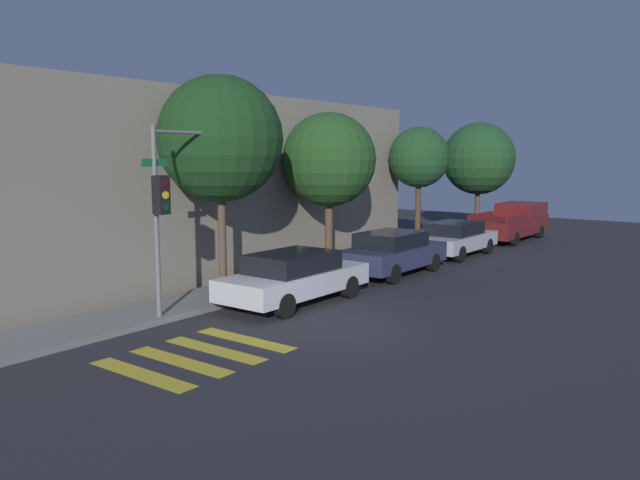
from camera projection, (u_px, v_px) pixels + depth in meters
ground_plane at (325, 327)px, 14.44m from camera, size 60.00×60.00×0.00m
sidewalk at (201, 300)px, 16.93m from camera, size 26.00×1.99×0.14m
building_row at (101, 188)px, 19.17m from camera, size 26.00×6.00×5.95m
crosswalk at (198, 355)px, 12.39m from camera, size 3.16×2.60×0.00m
traffic_light_pole at (176, 186)px, 14.87m from camera, size 2.71×0.56×4.66m
sedan_near_corner at (294, 276)px, 16.73m from camera, size 4.53×1.86×1.39m
sedan_middle at (392, 252)px, 20.81m from camera, size 4.38×1.89×1.45m
sedan_far_end at (456, 238)px, 24.73m from camera, size 4.28×1.82×1.37m
pickup_truck at (512, 222)px, 29.69m from camera, size 5.59×2.00×1.69m
tree_near_corner at (220, 139)px, 17.18m from camera, size 3.50×3.50×6.16m
tree_midblock at (329, 160)px, 21.28m from camera, size 3.22×3.22×5.44m
tree_far_end at (419, 158)px, 26.39m from camera, size 2.57×2.57×5.19m
tree_behind_truck at (479, 159)px, 31.41m from camera, size 3.62×3.62×5.65m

